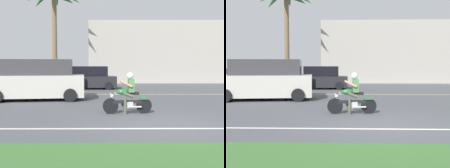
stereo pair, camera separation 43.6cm
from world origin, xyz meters
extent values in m
cube|color=#4C4F54|center=(0.00, 3.00, -0.02)|extent=(56.00, 30.00, 0.04)
cube|color=silver|center=(0.00, -0.58, 0.00)|extent=(50.40, 0.12, 0.01)
cube|color=yellow|center=(0.00, 8.42, 0.00)|extent=(50.40, 0.12, 0.01)
cylinder|color=black|center=(-1.52, 1.77, 0.28)|extent=(0.57, 0.13, 0.56)
cylinder|color=black|center=(-0.30, 1.86, 0.28)|extent=(0.57, 0.13, 0.56)
cylinder|color=#B7BAC1|center=(-1.42, 1.77, 0.51)|extent=(0.26, 0.07, 0.49)
cube|color=black|center=(-0.91, 1.81, 0.43)|extent=(1.03, 0.17, 0.11)
cube|color=#B7BAC1|center=(-0.86, 1.82, 0.32)|extent=(0.31, 0.21, 0.23)
ellipsoid|color=#236B33|center=(-1.07, 1.80, 0.79)|extent=(0.41, 0.23, 0.21)
cube|color=black|center=(-0.72, 1.83, 0.73)|extent=(0.47, 0.24, 0.09)
cube|color=#236B33|center=(-0.31, 1.86, 0.54)|extent=(0.31, 0.17, 0.06)
cylinder|color=#B7BAC1|center=(-1.35, 1.78, 0.75)|extent=(0.08, 0.58, 0.03)
sphere|color=#B7BAC1|center=(-1.46, 1.77, 0.63)|extent=(0.13, 0.13, 0.13)
cylinder|color=#B7BAC1|center=(-0.63, 1.72, 0.25)|extent=(0.47, 0.10, 0.07)
cube|color=#4C7F4C|center=(-0.77, 1.82, 1.02)|extent=(0.23, 0.32, 0.47)
sphere|color=silver|center=(-0.81, 1.82, 1.37)|extent=(0.24, 0.24, 0.24)
cylinder|color=#51563D|center=(-0.89, 1.91, 0.69)|extent=(0.39, 0.15, 0.24)
cylinder|color=#51563D|center=(-0.88, 1.72, 0.69)|extent=(0.39, 0.15, 0.24)
cylinder|color=#51563D|center=(-0.99, 1.67, 0.29)|extent=(0.11, 0.11, 0.57)
cylinder|color=#51563D|center=(-1.05, 1.91, 0.25)|extent=(0.20, 0.12, 0.32)
cylinder|color=tan|center=(-0.98, 2.00, 1.09)|extent=(0.43, 0.12, 0.27)
cylinder|color=tan|center=(-0.95, 1.62, 1.09)|extent=(0.43, 0.12, 0.27)
cube|color=beige|center=(-5.26, 5.80, 0.72)|extent=(4.94, 2.52, 1.09)
cube|color=#3B3A3D|center=(-5.16, 5.81, 1.65)|extent=(3.59, 2.09, 0.79)
cylinder|color=black|center=(-3.67, 6.98, 0.32)|extent=(0.66, 0.29, 0.64)
cylinder|color=black|center=(-7.07, 6.58, 0.32)|extent=(0.66, 0.29, 0.64)
cylinder|color=black|center=(-3.45, 5.01, 0.32)|extent=(0.66, 0.29, 0.64)
cylinder|color=black|center=(-2.80, 6.08, 0.77)|extent=(0.26, 0.60, 0.58)
cube|color=#8C939E|center=(-8.41, 12.04, 0.51)|extent=(4.12, 1.88, 0.72)
cube|color=#2D2F36|center=(-8.65, 12.05, 1.20)|extent=(2.40, 1.59, 0.66)
cylinder|color=black|center=(-6.96, 11.11, 0.28)|extent=(0.56, 0.19, 0.56)
cylinder|color=black|center=(-9.85, 12.97, 0.28)|extent=(0.56, 0.19, 0.56)
cylinder|color=black|center=(-6.92, 12.89, 0.28)|extent=(0.56, 0.19, 0.56)
cube|color=#232328|center=(-3.27, 12.33, 0.55)|extent=(4.48, 2.14, 0.80)
cube|color=black|center=(-3.01, 12.35, 1.32)|extent=(2.64, 1.74, 0.74)
cylinder|color=black|center=(-1.78, 13.35, 0.28)|extent=(0.57, 0.22, 0.56)
cylinder|color=black|center=(-4.90, 13.10, 0.28)|extent=(0.57, 0.22, 0.56)
cylinder|color=black|center=(-1.64, 11.56, 0.28)|extent=(0.57, 0.22, 0.56)
cylinder|color=black|center=(-4.76, 11.31, 0.28)|extent=(0.57, 0.22, 0.56)
cylinder|color=brown|center=(-6.39, 16.11, 4.07)|extent=(0.42, 0.42, 8.15)
cube|color=#A8A399|center=(7.14, 21.00, 3.10)|extent=(21.58, 4.00, 6.21)
camera|label=1|loc=(-1.53, -8.00, 1.74)|focal=43.78mm
camera|label=2|loc=(-1.10, -8.00, 1.74)|focal=43.78mm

